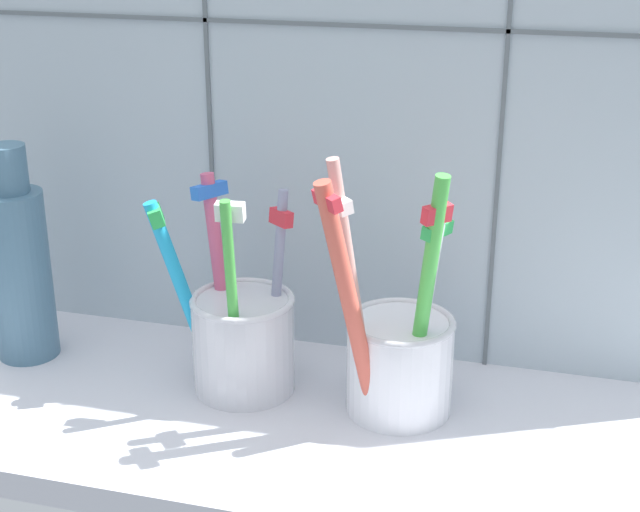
# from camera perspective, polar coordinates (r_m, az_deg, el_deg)

# --- Properties ---
(counter_slab) EXTENTS (0.64, 0.22, 0.02)m
(counter_slab) POSITION_cam_1_polar(r_m,az_deg,el_deg) (0.65, -0.67, -10.51)
(counter_slab) COLOR silver
(counter_slab) RESTS_ON ground
(tile_wall_back) EXTENTS (0.64, 0.02, 0.45)m
(tile_wall_back) POSITION_cam_1_polar(r_m,az_deg,el_deg) (0.68, 2.05, 10.41)
(tile_wall_back) COLOR #B2C1CC
(tile_wall_back) RESTS_ON ground
(toothbrush_cup_left) EXTENTS (0.10, 0.07, 0.15)m
(toothbrush_cup_left) POSITION_cam_1_polar(r_m,az_deg,el_deg) (0.67, -4.79, -4.72)
(toothbrush_cup_left) COLOR silver
(toothbrush_cup_left) RESTS_ON counter_slab
(toothbrush_cup_right) EXTENTS (0.09, 0.10, 0.18)m
(toothbrush_cup_right) POSITION_cam_1_polar(r_m,az_deg,el_deg) (0.64, 4.70, -5.87)
(toothbrush_cup_right) COLOR white
(toothbrush_cup_right) RESTS_ON counter_slab
(ceramic_vase) EXTENTS (0.05, 0.05, 0.16)m
(ceramic_vase) POSITION_cam_1_polar(r_m,az_deg,el_deg) (0.74, -17.71, -0.56)
(ceramic_vase) COLOR slate
(ceramic_vase) RESTS_ON counter_slab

